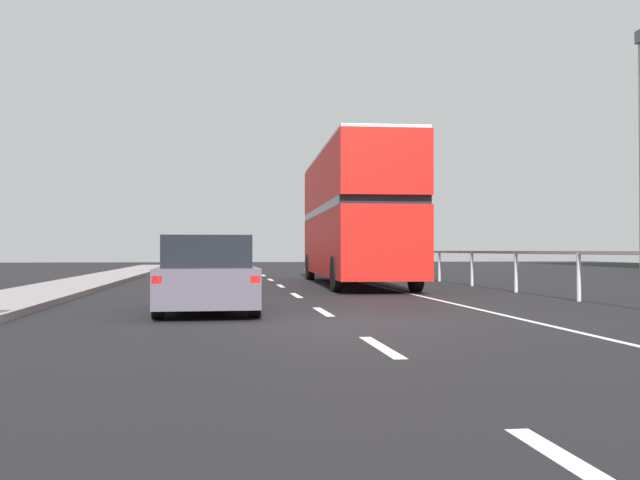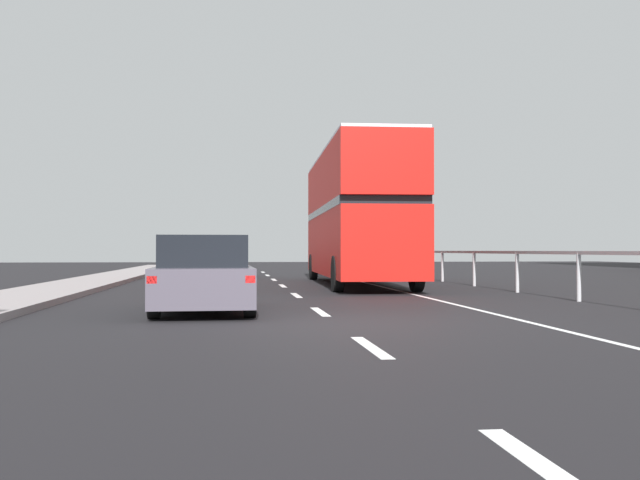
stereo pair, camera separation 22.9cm
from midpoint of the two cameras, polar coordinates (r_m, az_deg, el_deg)
The scene contains 6 objects.
ground_plane at distance 11.72m, azimuth 1.63°, elevation -6.69°, with size 73.24×120.00×0.10m, color black.
lane_paint_markings at distance 20.16m, azimuth 3.83°, elevation -4.08°, with size 3.21×46.00×0.01m.
bridge_side_railing at distance 21.98m, azimuth 13.91°, elevation -1.41°, with size 0.10×42.00×1.13m.
double_decker_bus_red at distance 24.05m, azimuth 3.19°, elevation 2.06°, with size 2.81×11.46×4.41m.
hatchback_car_near at distance 13.59m, azimuth -8.71°, elevation -2.81°, with size 1.86×4.08×1.41m.
sedan_car_ahead at distance 31.00m, azimuth -7.47°, elevation -1.73°, with size 1.88×4.46×1.37m.
Camera 2 is at (-1.64, -11.54, 1.15)m, focal length 40.38 mm.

